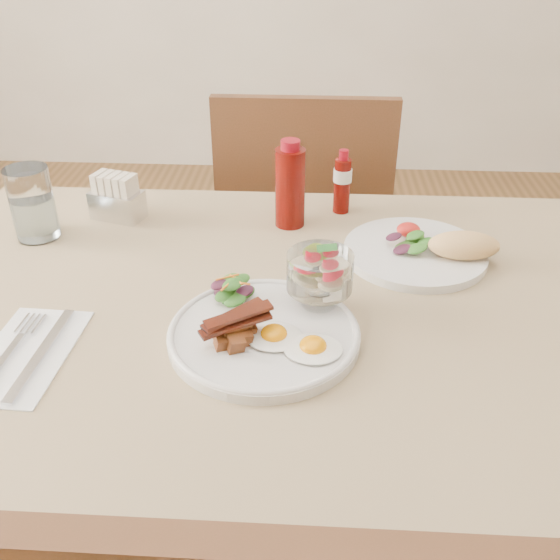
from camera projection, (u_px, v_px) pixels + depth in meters
The scene contains 13 objects.
table at pixel (294, 350), 1.03m from camera, with size 1.33×0.88×0.75m.
chair_far at pixel (303, 237), 1.67m from camera, with size 0.42×0.42×0.93m.
main_plate at pixel (264, 335), 0.91m from camera, with size 0.28×0.28×0.02m, color silver.
fried_eggs at pixel (293, 341), 0.87m from camera, with size 0.15×0.11×0.02m.
bacon_potato_pile at pixel (236, 328), 0.87m from camera, with size 0.10×0.08×0.05m.
side_salad at pixel (233, 290), 0.96m from camera, with size 0.07×0.06×0.04m.
fruit_cup at pixel (320, 272), 0.93m from camera, with size 0.10×0.10×0.10m.
second_plate at pixel (427, 250), 1.11m from camera, with size 0.27×0.26×0.06m.
ketchup_bottle at pixel (290, 186), 1.19m from camera, with size 0.06×0.06×0.17m.
hot_sauce_bottle at pixel (342, 182), 1.25m from camera, with size 0.04×0.04×0.13m.
sugar_caddy at pixel (117, 199), 1.23m from camera, with size 0.11×0.08×0.09m.
water_glass at pixel (33, 208), 1.15m from camera, with size 0.08×0.08×0.14m.
napkin_cutlery at pixel (26, 354), 0.88m from camera, with size 0.13×0.22×0.01m.
Camera 1 is at (0.02, -0.82, 1.31)m, focal length 40.00 mm.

